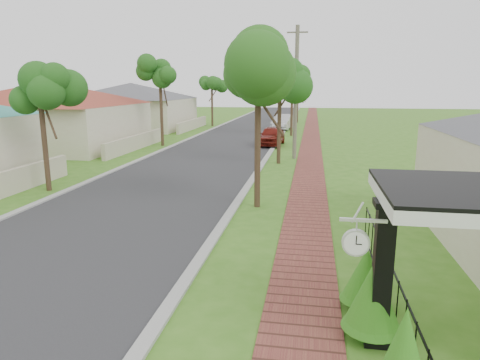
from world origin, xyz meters
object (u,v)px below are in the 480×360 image
Objects in this scene: utility_pole at (296,93)px; porch_post at (382,281)px; near_tree at (258,79)px; parked_car_red at (272,136)px; station_clock at (356,241)px; parked_car_white at (283,122)px.

porch_post is at bearing -83.18° from utility_pole.
near_tree is at bearing 111.24° from porch_post.
parked_car_red is at bearing 93.61° from near_tree.
porch_post is 3.53× the size of station_clock.
utility_pole is at bearing -68.87° from parked_car_red.
near_tree is (-3.11, 8.00, 3.39)m from porch_post.
parked_car_white is at bearing 92.56° from parked_car_red.
parked_car_red is 11.71m from parked_car_white.
parked_car_red is 16.93m from near_tree.
utility_pole is (1.90, -17.36, 3.15)m from parked_car_white.
near_tree is 0.74× the size of utility_pole.
porch_post is 19.14m from utility_pole.
station_clock is at bearing -79.07° from parked_car_red.
parked_car_red is 0.72× the size of near_tree.
near_tree is 9.16m from station_clock.
near_tree reaches higher than parked_car_red.
utility_pole is 10.73× the size of station_clock.
parked_car_white is 6.32× the size of station_clock.
utility_pole is (-2.25, 18.81, 2.77)m from porch_post.
porch_post is at bearing -76.16° from parked_car_white.
parked_car_red is 6.77m from utility_pole.
utility_pole is (1.90, -5.65, 3.20)m from parked_car_red.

